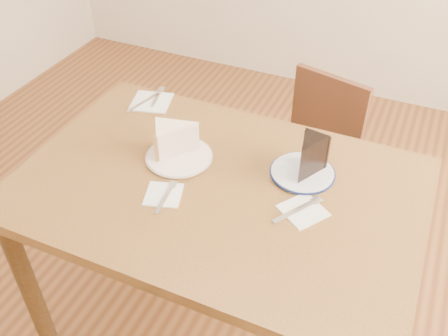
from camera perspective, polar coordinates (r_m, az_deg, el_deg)
ground at (r=2.06m, az=-0.53°, el=-17.68°), size 4.00×4.00×0.00m
table at (r=1.56m, az=-0.67°, el=-4.58°), size 1.20×0.80×0.75m
chair_far at (r=2.12m, az=9.61°, el=0.87°), size 0.47×0.47×0.78m
plate_cream at (r=1.59m, az=-5.15°, el=1.29°), size 0.20×0.20×0.01m
plate_navy at (r=1.54m, az=8.94°, el=-0.54°), size 0.19×0.19×0.01m
carrot_cake at (r=1.58m, az=-5.24°, el=3.34°), size 0.16×0.15×0.09m
chocolate_cake at (r=1.49m, az=9.51°, el=0.99°), size 0.09×0.12×0.11m
napkin_cream at (r=1.46m, az=-6.93°, el=-3.02°), size 0.13×0.13×0.00m
napkin_navy at (r=1.42m, az=9.02°, el=-4.83°), size 0.16×0.16×0.00m
napkin_spare at (r=1.88m, az=-8.30°, el=7.49°), size 0.17×0.17×0.00m
fork_cream at (r=1.45m, az=-6.72°, el=-3.32°), size 0.03×0.14×0.00m
knife_navy at (r=1.41m, az=8.35°, el=-4.80°), size 0.10×0.15×0.00m
fork_spare at (r=1.89m, az=-7.65°, el=8.05°), size 0.05×0.14×0.00m
knife_spare at (r=1.87m, az=-9.26°, el=7.36°), size 0.05×0.16×0.00m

